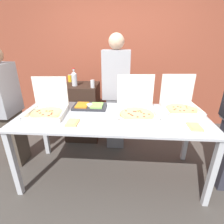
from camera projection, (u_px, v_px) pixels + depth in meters
name	position (u px, v px, depth m)	size (l,w,h in m)	color
ground_plane	(112.00, 173.00, 2.38)	(16.00, 16.00, 0.00)	#423D38
brick_wall_behind	(118.00, 55.00, 3.40)	(10.00, 0.06, 2.80)	brown
buffet_table	(112.00, 123.00, 2.08)	(2.21, 0.90, 0.86)	#B7BABF
pizza_box_near_left	(136.00, 108.00, 2.06)	(0.48, 0.49, 0.44)	silver
pizza_box_far_right	(48.00, 108.00, 2.08)	(0.45, 0.46, 0.42)	silver
pizza_box_far_left	(180.00, 104.00, 2.19)	(0.45, 0.47, 0.42)	silver
paper_plate_front_left	(195.00, 127.00, 1.76)	(0.24, 0.24, 0.03)	white
paper_plate_front_right	(72.00, 123.00, 1.85)	(0.23, 0.23, 0.03)	white
veggie_tray	(90.00, 106.00, 2.27)	(0.43, 0.25, 0.05)	#28282D
sideboard_podium	(83.00, 111.00, 3.13)	(0.57, 0.54, 0.98)	black
soda_bottle	(74.00, 78.00, 2.82)	(0.09, 0.09, 0.29)	#B7BCC1
soda_can_silver	(93.00, 84.00, 2.73)	(0.07, 0.07, 0.12)	silver
soda_can_colored	(70.00, 78.00, 3.10)	(0.07, 0.07, 0.12)	gold
person_guest_plaid	(116.00, 93.00, 2.66)	(0.40, 0.22, 1.78)	slate
person_guest_cap	(8.00, 109.00, 2.31)	(0.22, 0.40, 1.62)	#473D33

